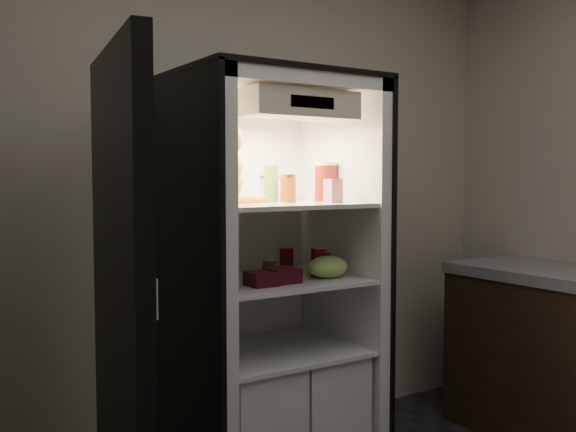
{
  "coord_description": "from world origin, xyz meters",
  "views": [
    {
      "loc": [
        -1.55,
        -1.18,
        1.41
      ],
      "look_at": [
        0.07,
        1.32,
        1.23
      ],
      "focal_mm": 40.0,
      "sensor_mm": 36.0,
      "label": 1
    }
  ],
  "objects_px": {
    "refrigerator": "(268,308)",
    "soda_can_a": "(287,260)",
    "tabby_cat": "(224,173)",
    "grape_bag": "(328,267)",
    "mayo_tub": "(269,188)",
    "berry_box_left": "(262,279)",
    "soda_can_c": "(318,262)",
    "parmesan_shaker": "(271,184)",
    "berry_box_right": "(282,275)",
    "soda_can_b": "(324,263)",
    "cream_carton": "(333,191)",
    "condiment_jar": "(269,268)",
    "salsa_jar": "(288,188)",
    "pepper_jar": "(326,182)"
  },
  "relations": [
    {
      "from": "refrigerator",
      "to": "soda_can_a",
      "type": "distance_m",
      "value": 0.26
    },
    {
      "from": "tabby_cat",
      "to": "grape_bag",
      "type": "bearing_deg",
      "value": -9.69
    },
    {
      "from": "mayo_tub",
      "to": "berry_box_left",
      "type": "bearing_deg",
      "value": -127.47
    },
    {
      "from": "refrigerator",
      "to": "soda_can_c",
      "type": "height_order",
      "value": "refrigerator"
    },
    {
      "from": "parmesan_shaker",
      "to": "grape_bag",
      "type": "xyz_separation_m",
      "value": [
        0.18,
        -0.2,
        -0.39
      ]
    },
    {
      "from": "berry_box_left",
      "to": "tabby_cat",
      "type": "bearing_deg",
      "value": 108.37
    },
    {
      "from": "parmesan_shaker",
      "to": "berry_box_right",
      "type": "bearing_deg",
      "value": -107.96
    },
    {
      "from": "grape_bag",
      "to": "berry_box_right",
      "type": "bearing_deg",
      "value": 179.51
    },
    {
      "from": "soda_can_b",
      "to": "soda_can_c",
      "type": "distance_m",
      "value": 0.06
    },
    {
      "from": "refrigerator",
      "to": "berry_box_left",
      "type": "distance_m",
      "value": 0.31
    },
    {
      "from": "refrigerator",
      "to": "cream_carton",
      "type": "distance_m",
      "value": 0.63
    },
    {
      "from": "soda_can_c",
      "to": "grape_bag",
      "type": "height_order",
      "value": "soda_can_c"
    },
    {
      "from": "soda_can_c",
      "to": "refrigerator",
      "type": "bearing_deg",
      "value": 151.46
    },
    {
      "from": "parmesan_shaker",
      "to": "refrigerator",
      "type": "bearing_deg",
      "value": -150.97
    },
    {
      "from": "soda_can_a",
      "to": "condiment_jar",
      "type": "distance_m",
      "value": 0.18
    },
    {
      "from": "refrigerator",
      "to": "salsa_jar",
      "type": "height_order",
      "value": "refrigerator"
    },
    {
      "from": "mayo_tub",
      "to": "berry_box_left",
      "type": "xyz_separation_m",
      "value": [
        -0.2,
        -0.25,
        -0.38
      ]
    },
    {
      "from": "mayo_tub",
      "to": "salsa_jar",
      "type": "height_order",
      "value": "salsa_jar"
    },
    {
      "from": "cream_carton",
      "to": "berry_box_left",
      "type": "xyz_separation_m",
      "value": [
        -0.39,
        -0.01,
        -0.37
      ]
    },
    {
      "from": "salsa_jar",
      "to": "soda_can_b",
      "type": "relative_size",
      "value": 1.16
    },
    {
      "from": "salsa_jar",
      "to": "berry_box_right",
      "type": "relative_size",
      "value": 0.98
    },
    {
      "from": "salsa_jar",
      "to": "tabby_cat",
      "type": "bearing_deg",
      "value": 166.49
    },
    {
      "from": "mayo_tub",
      "to": "cream_carton",
      "type": "relative_size",
      "value": 1.15
    },
    {
      "from": "pepper_jar",
      "to": "condiment_jar",
      "type": "xyz_separation_m",
      "value": [
        -0.33,
        -0.01,
        -0.4
      ]
    },
    {
      "from": "salsa_jar",
      "to": "pepper_jar",
      "type": "height_order",
      "value": "pepper_jar"
    },
    {
      "from": "tabby_cat",
      "to": "pepper_jar",
      "type": "distance_m",
      "value": 0.55
    },
    {
      "from": "tabby_cat",
      "to": "soda_can_b",
      "type": "bearing_deg",
      "value": 2.8
    },
    {
      "from": "salsa_jar",
      "to": "soda_can_b",
      "type": "xyz_separation_m",
      "value": [
        0.19,
        -0.02,
        -0.36
      ]
    },
    {
      "from": "cream_carton",
      "to": "mayo_tub",
      "type": "bearing_deg",
      "value": 127.88
    },
    {
      "from": "refrigerator",
      "to": "tabby_cat",
      "type": "height_order",
      "value": "refrigerator"
    },
    {
      "from": "salsa_jar",
      "to": "soda_can_b",
      "type": "bearing_deg",
      "value": -7.16
    },
    {
      "from": "soda_can_a",
      "to": "tabby_cat",
      "type": "bearing_deg",
      "value": -171.69
    },
    {
      "from": "refrigerator",
      "to": "tabby_cat",
      "type": "xyz_separation_m",
      "value": [
        -0.23,
        0.01,
        0.64
      ]
    },
    {
      "from": "soda_can_b",
      "to": "mayo_tub",
      "type": "bearing_deg",
      "value": 148.29
    },
    {
      "from": "refrigerator",
      "to": "soda_can_a",
      "type": "bearing_deg",
      "value": 22.76
    },
    {
      "from": "soda_can_c",
      "to": "condiment_jar",
      "type": "height_order",
      "value": "soda_can_c"
    },
    {
      "from": "soda_can_c",
      "to": "condiment_jar",
      "type": "distance_m",
      "value": 0.24
    },
    {
      "from": "soda_can_b",
      "to": "pepper_jar",
      "type": "bearing_deg",
      "value": 49.49
    },
    {
      "from": "pepper_jar",
      "to": "soda_can_b",
      "type": "relative_size",
      "value": 1.67
    },
    {
      "from": "refrigerator",
      "to": "grape_bag",
      "type": "distance_m",
      "value": 0.35
    },
    {
      "from": "parmesan_shaker",
      "to": "condiment_jar",
      "type": "distance_m",
      "value": 0.4
    },
    {
      "from": "berry_box_right",
      "to": "grape_bag",
      "type": "bearing_deg",
      "value": -0.49
    },
    {
      "from": "salsa_jar",
      "to": "berry_box_right",
      "type": "bearing_deg",
      "value": -132.56
    },
    {
      "from": "parmesan_shaker",
      "to": "soda_can_a",
      "type": "relative_size",
      "value": 1.38
    },
    {
      "from": "grape_bag",
      "to": "berry_box_left",
      "type": "relative_size",
      "value": 1.7
    },
    {
      "from": "tabby_cat",
      "to": "salsa_jar",
      "type": "relative_size",
      "value": 2.81
    },
    {
      "from": "tabby_cat",
      "to": "soda_can_a",
      "type": "height_order",
      "value": "tabby_cat"
    },
    {
      "from": "soda_can_a",
      "to": "refrigerator",
      "type": "bearing_deg",
      "value": -157.24
    },
    {
      "from": "mayo_tub",
      "to": "grape_bag",
      "type": "height_order",
      "value": "mayo_tub"
    },
    {
      "from": "pepper_jar",
      "to": "condiment_jar",
      "type": "relative_size",
      "value": 2.07
    }
  ]
}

